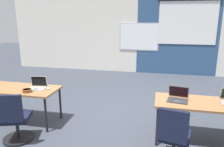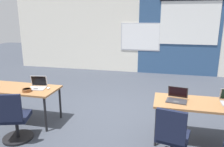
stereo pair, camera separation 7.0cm
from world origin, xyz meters
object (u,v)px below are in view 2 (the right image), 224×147
object	(u,v)px
chair_near_left_inner	(15,121)
snack_bowl	(27,90)
mouse_near_left_inner	(48,88)
desk_near_left	(19,90)
desk_near_right	(203,106)
chair_near_right_inner	(172,141)
laptop_near_left_inner	(38,86)
laptop_near_right_inner	(177,98)

from	to	relation	value
chair_near_left_inner	snack_bowl	world-z (taller)	chair_near_left_inner
mouse_near_left_inner	chair_near_left_inner	distance (m)	0.90
mouse_near_left_inner	snack_bowl	world-z (taller)	snack_bowl
desk_near_left	desk_near_right	xyz separation A→B (m)	(3.50, 0.00, 0.00)
desk_near_right	snack_bowl	xyz separation A→B (m)	(-3.19, -0.18, 0.10)
desk_near_right	chair_near_right_inner	xyz separation A→B (m)	(-0.50, -0.72, -0.28)
laptop_near_left_inner	mouse_near_left_inner	xyz separation A→B (m)	(0.23, 0.01, -0.03)
mouse_near_left_inner	chair_near_right_inner	size ratio (longest dim) A/B	0.12
chair_near_right_inner	laptop_near_right_inner	bearing A→B (deg)	-84.06
desk_near_left	mouse_near_left_inner	bearing A→B (deg)	6.82
desk_near_right	chair_near_right_inner	size ratio (longest dim) A/B	1.74
laptop_near_left_inner	laptop_near_right_inner	world-z (taller)	laptop_near_left_inner
chair_near_right_inner	desk_near_left	bearing A→B (deg)	-1.60
chair_near_right_inner	snack_bowl	bearing A→B (deg)	0.58
desk_near_left	snack_bowl	xyz separation A→B (m)	(0.31, -0.18, 0.10)
laptop_near_right_inner	chair_near_left_inner	bearing A→B (deg)	-155.74
mouse_near_left_inner	chair_near_left_inner	size ratio (longest dim) A/B	0.12
snack_bowl	desk_near_left	bearing A→B (deg)	149.77
desk_near_right	snack_bowl	bearing A→B (deg)	-176.71
desk_near_left	desk_near_right	size ratio (longest dim) A/B	1.00
chair_near_right_inner	desk_near_right	bearing A→B (deg)	-112.71
desk_near_right	laptop_near_left_inner	bearing A→B (deg)	178.84
laptop_near_right_inner	desk_near_left	bearing A→B (deg)	-170.68
laptop_near_left_inner	desk_near_left	bearing A→B (deg)	179.83
laptop_near_right_inner	chair_near_right_inner	bearing A→B (deg)	-86.91
desk_near_right	mouse_near_left_inner	world-z (taller)	mouse_near_left_inner
desk_near_right	chair_near_right_inner	bearing A→B (deg)	-124.70
snack_bowl	laptop_near_right_inner	bearing A→B (deg)	4.00
mouse_near_left_inner	laptop_near_right_inner	xyz separation A→B (m)	(2.45, -0.06, 0.03)
chair_near_left_inner	laptop_near_right_inner	bearing A→B (deg)	177.41
mouse_near_left_inner	chair_near_right_inner	world-z (taller)	chair_near_right_inner
chair_near_left_inner	chair_near_right_inner	size ratio (longest dim) A/B	1.00
mouse_near_left_inner	chair_near_left_inner	bearing A→B (deg)	-105.97
laptop_near_left_inner	mouse_near_left_inner	distance (m)	0.23
laptop_near_right_inner	mouse_near_left_inner	bearing A→B (deg)	-172.38
laptop_near_left_inner	chair_near_left_inner	world-z (taller)	laptop_near_left_inner
laptop_near_right_inner	chair_near_right_inner	size ratio (longest dim) A/B	0.41
desk_near_left	chair_near_left_inner	bearing A→B (deg)	-60.84
laptop_near_right_inner	snack_bowl	distance (m)	2.77
desk_near_right	chair_near_left_inner	world-z (taller)	chair_near_left_inner
laptop_near_left_inner	desk_near_right	bearing A→B (deg)	-10.46
desk_near_right	laptop_near_left_inner	distance (m)	3.11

